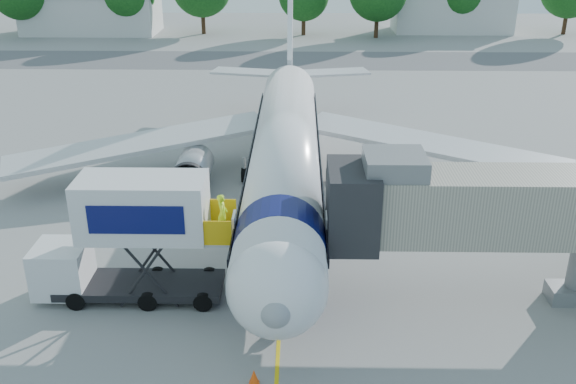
{
  "coord_description": "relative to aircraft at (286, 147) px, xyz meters",
  "views": [
    {
      "loc": [
        0.72,
        -30.53,
        15.16
      ],
      "look_at": [
        0.24,
        -2.94,
        3.2
      ],
      "focal_mm": 40.0,
      "sensor_mm": 36.0,
      "label": 1
    }
  ],
  "objects": [
    {
      "name": "ground",
      "position": [
        0.0,
        -4.12,
        -2.95
      ],
      "size": [
        160.0,
        160.0,
        0.0
      ],
      "primitive_type": "plane",
      "color": "gray",
      "rests_on": "ground"
    },
    {
      "name": "guidance_line",
      "position": [
        0.0,
        -4.12,
        -2.94
      ],
      "size": [
        0.15,
        70.0,
        0.01
      ],
      "primitive_type": "cube",
      "color": "yellow",
      "rests_on": "ground"
    },
    {
      "name": "taxiway_strip",
      "position": [
        0.0,
        37.88,
        -2.94
      ],
      "size": [
        120.0,
        10.0,
        0.01
      ],
      "primitive_type": "cube",
      "color": "#59595B",
      "rests_on": "ground"
    },
    {
      "name": "aircraft",
      "position": [
        0.0,
        0.0,
        0.0
      ],
      "size": [
        34.17,
        37.73,
        11.35
      ],
      "color": "white",
      "rests_on": "ground"
    },
    {
      "name": "jet_bridge",
      "position": [
        7.99,
        -11.12,
        1.39
      ],
      "size": [
        13.9,
        3.2,
        6.6
      ],
      "color": "#ACA693",
      "rests_on": "ground"
    },
    {
      "name": "catering_hiloader",
      "position": [
        -6.27,
        -11.12,
        -0.19
      ],
      "size": [
        8.5,
        2.44,
        5.5
      ],
      "color": "black",
      "rests_on": "ground"
    },
    {
      "name": "safety_cone_b",
      "position": [
        -0.78,
        -16.7,
        -2.65
      ],
      "size": [
        0.39,
        0.39,
        0.62
      ],
      "color": "#FF4E0D",
      "rests_on": "ground"
    },
    {
      "name": "outbuilding_left",
      "position": [
        -28.0,
        55.88,
        -0.29
      ],
      "size": [
        18.4,
        8.4,
        5.3
      ],
      "color": "silver",
      "rests_on": "ground"
    },
    {
      "name": "outbuilding_right",
      "position": [
        22.0,
        57.88,
        -0.29
      ],
      "size": [
        16.4,
        7.4,
        5.3
      ],
      "color": "silver",
      "rests_on": "ground"
    }
  ]
}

